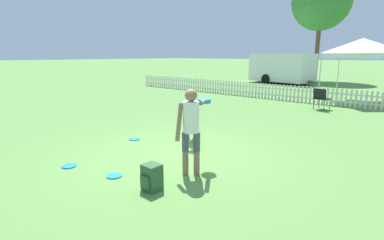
% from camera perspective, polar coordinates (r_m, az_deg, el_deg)
% --- Properties ---
extents(ground_plane, '(240.00, 240.00, 0.00)m').
position_cam_1_polar(ground_plane, '(6.45, -3.51, -6.70)').
color(ground_plane, '#5B8C42').
extents(handler_person, '(0.58, 1.05, 1.54)m').
position_cam_1_polar(handler_person, '(5.22, -0.02, -0.30)').
color(handler_person, '#8C664C').
rests_on(handler_person, ground_plane).
extents(leaping_dog, '(0.91, 1.00, 0.84)m').
position_cam_1_polar(leaping_dog, '(7.31, 0.10, -0.49)').
color(leaping_dog, beige).
rests_on(leaping_dog, ground_plane).
extents(frisbee_near_handler, '(0.27, 0.27, 0.02)m').
position_cam_1_polar(frisbee_near_handler, '(6.27, -22.37, -8.10)').
color(frisbee_near_handler, '#1E8CD8').
rests_on(frisbee_near_handler, ground_plane).
extents(frisbee_near_dog, '(0.27, 0.27, 0.02)m').
position_cam_1_polar(frisbee_near_dog, '(7.73, -10.90, -3.57)').
color(frisbee_near_dog, '#1E8CD8').
rests_on(frisbee_near_dog, ground_plane).
extents(frisbee_midfield, '(0.27, 0.27, 0.02)m').
position_cam_1_polar(frisbee_midfield, '(5.55, -14.59, -10.24)').
color(frisbee_midfield, '#1E8CD8').
rests_on(frisbee_midfield, ground_plane).
extents(backpack_on_grass, '(0.27, 0.29, 0.42)m').
position_cam_1_polar(backpack_on_grass, '(4.85, -7.70, -10.78)').
color(backpack_on_grass, '#2D5633').
rests_on(backpack_on_grass, ground_plane).
extents(picket_fence, '(23.82, 0.04, 0.73)m').
position_cam_1_polar(picket_fence, '(13.99, 23.71, 4.19)').
color(picket_fence, silver).
rests_on(picket_fence, ground_plane).
extents(folding_chair_green_right, '(0.57, 0.59, 0.83)m').
position_cam_1_polar(folding_chair_green_right, '(12.63, 23.37, 4.04)').
color(folding_chair_green_right, '#333338').
rests_on(folding_chair_green_right, ground_plane).
extents(canopy_tent_main, '(2.58, 2.58, 2.80)m').
position_cam_1_polar(canopy_tent_main, '(15.39, 29.72, 11.81)').
color(canopy_tent_main, silver).
rests_on(canopy_tent_main, ground_plane).
extents(equipment_trailer, '(5.40, 2.77, 2.16)m').
position_cam_1_polar(equipment_trailer, '(23.43, 16.66, 9.53)').
color(equipment_trailer, white).
rests_on(equipment_trailer, ground_plane).
extents(tree_left_grove, '(4.53, 4.53, 8.45)m').
position_cam_1_polar(tree_left_grove, '(27.06, 23.41, 20.05)').
color(tree_left_grove, brown).
rests_on(tree_left_grove, ground_plane).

